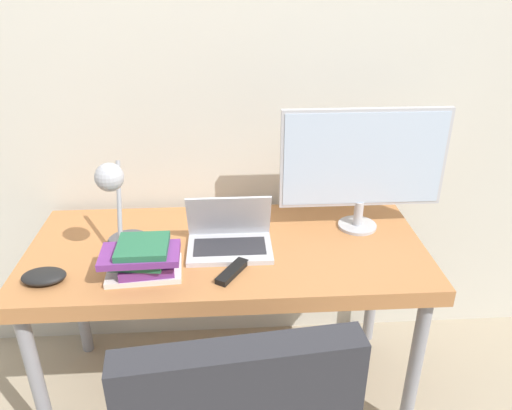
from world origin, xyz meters
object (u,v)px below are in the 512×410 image
(laptop, at_px, (229,238))
(game_controller, at_px, (44,276))
(book_stack, at_px, (143,260))
(monitor, at_px, (363,162))
(desk_lamp, at_px, (116,199))

(laptop, distance_m, game_controller, 0.63)
(book_stack, bearing_deg, game_controller, -176.67)
(monitor, bearing_deg, desk_lamp, -169.07)
(laptop, distance_m, book_stack, 0.33)
(monitor, bearing_deg, book_stack, -160.14)
(desk_lamp, height_order, game_controller, desk_lamp)
(laptop, xyz_separation_m, desk_lamp, (-0.37, -0.04, 0.18))
(desk_lamp, bearing_deg, book_stack, -52.77)
(desk_lamp, relative_size, book_stack, 1.43)
(monitor, relative_size, book_stack, 2.38)
(monitor, bearing_deg, game_controller, -164.69)
(laptop, distance_m, monitor, 0.57)
(laptop, bearing_deg, monitor, 14.74)
(book_stack, xyz_separation_m, game_controller, (-0.32, -0.02, -0.04))
(laptop, bearing_deg, game_controller, -164.22)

